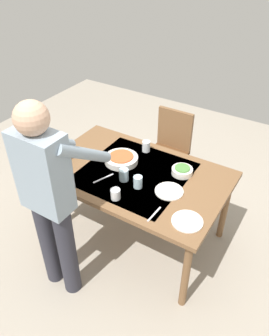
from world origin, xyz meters
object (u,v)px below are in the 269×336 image
(chair_near, at_px, (170,146))
(water_cup_near_left, at_px, (138,182))
(water_cup_far_right, at_px, (124,175))
(side_bowl_salad, at_px, (182,171))
(water_cup_near_right, at_px, (146,146))
(wine_glass_left, at_px, (37,162))
(water_cup_far_left, at_px, (115,194))
(serving_bowl_pasta, at_px, (121,159))
(dinner_plate_far, at_px, (169,191))
(dining_table, at_px, (135,179))
(dinner_plate_near, at_px, (187,221))
(wine_bottle, at_px, (61,152))
(person_server, at_px, (49,196))

(chair_near, bearing_deg, water_cup_near_left, 101.89)
(water_cup_far_right, xyz_separation_m, side_bowl_salad, (-0.38, -0.33, -0.02))
(chair_near, relative_size, water_cup_near_left, 8.83)
(water_cup_near_right, height_order, water_cup_far_right, water_cup_far_right)
(water_cup_far_right, bearing_deg, side_bowl_salad, -138.44)
(wine_glass_left, xyz_separation_m, water_cup_near_left, (-0.83, -0.28, -0.05))
(water_cup_far_left, height_order, serving_bowl_pasta, water_cup_far_left)
(dinner_plate_far, bearing_deg, chair_near, -64.12)
(wine_glass_left, bearing_deg, dining_table, -148.98)
(wine_glass_left, distance_m, dinner_plate_far, 1.14)
(wine_glass_left, height_order, dinner_plate_far, wine_glass_left)
(dinner_plate_near, bearing_deg, water_cup_near_right, -41.90)
(chair_near, xyz_separation_m, wine_bottle, (0.55, 1.09, 0.35))
(water_cup_far_right, relative_size, serving_bowl_pasta, 0.35)
(chair_near, relative_size, serving_bowl_pasta, 3.03)
(wine_bottle, height_order, dinner_plate_far, wine_bottle)
(water_cup_near_left, bearing_deg, dining_table, -49.93)
(water_cup_far_left, relative_size, dinner_plate_far, 0.38)
(dining_table, xyz_separation_m, water_cup_near_right, (0.09, -0.35, 0.12))
(wine_bottle, xyz_separation_m, water_cup_near_left, (-0.77, -0.06, -0.06))
(chair_near, relative_size, wine_glass_left, 6.03)
(water_cup_near_right, bearing_deg, dinner_plate_near, 138.10)
(side_bowl_salad, bearing_deg, dinner_plate_near, 119.14)
(person_server, xyz_separation_m, wine_bottle, (0.41, -0.56, -0.09))
(wine_bottle, bearing_deg, water_cup_near_left, -175.55)
(water_cup_far_left, bearing_deg, chair_near, -83.46)
(person_server, bearing_deg, serving_bowl_pasta, -92.77)
(serving_bowl_pasta, bearing_deg, dinner_plate_near, 155.46)
(person_server, height_order, side_bowl_salad, person_server)
(water_cup_near_left, bearing_deg, dinner_plate_far, -161.95)
(water_cup_far_right, distance_m, dinner_plate_far, 0.40)
(water_cup_near_right, height_order, water_cup_far_left, water_cup_near_right)
(person_server, bearing_deg, dinner_plate_near, -151.66)
(water_cup_near_left, height_order, water_cup_near_right, water_cup_near_right)
(water_cup_near_right, relative_size, side_bowl_salad, 0.58)
(serving_bowl_pasta, bearing_deg, side_bowl_salad, -166.65)
(dining_table, distance_m, dinner_plate_far, 0.38)
(chair_near, bearing_deg, serving_bowl_pasta, 83.38)
(water_cup_near_left, bearing_deg, wine_glass_left, 18.37)
(dinner_plate_far, bearing_deg, water_cup_near_left, 18.05)
(dining_table, bearing_deg, person_server, 73.47)
(water_cup_near_left, bearing_deg, water_cup_near_right, -66.81)
(wine_glass_left, bearing_deg, water_cup_far_left, -175.06)
(person_server, bearing_deg, water_cup_far_left, -124.48)
(dining_table, height_order, person_server, person_server)
(dining_table, height_order, chair_near, chair_near)
(dinner_plate_far, bearing_deg, side_bowl_salad, -86.57)
(wine_bottle, relative_size, wine_glass_left, 1.96)
(chair_near, xyz_separation_m, water_cup_near_right, (-0.00, 0.54, 0.29))
(wine_bottle, bearing_deg, side_bowl_salad, -157.49)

